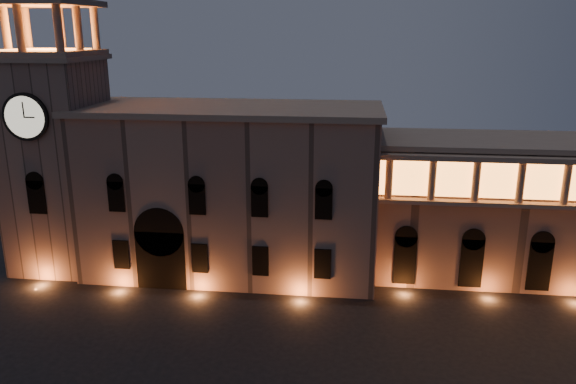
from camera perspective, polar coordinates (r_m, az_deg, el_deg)
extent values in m
cube|color=#8D6C5C|center=(59.25, -5.74, -0.06)|extent=(30.00, 12.00, 17.00)
cube|color=gray|center=(57.44, -5.99, 8.40)|extent=(30.80, 12.80, 0.60)
cube|color=black|center=(57.76, -12.60, -6.60)|extent=(5.00, 1.40, 6.00)
cylinder|color=black|center=(56.69, -12.78, -3.80)|extent=(5.00, 1.40, 5.00)
cube|color=orange|center=(57.66, -12.65, -6.86)|extent=(4.20, 0.20, 5.00)
cube|color=#8D6C5C|center=(64.26, -22.36, 2.37)|extent=(9.00, 9.00, 22.00)
cube|color=gray|center=(62.79, -23.46, 12.39)|extent=(9.80, 9.80, 0.50)
cylinder|color=black|center=(59.24, -25.12, 6.92)|extent=(4.60, 0.35, 4.60)
cylinder|color=beige|center=(59.12, -25.19, 6.90)|extent=(4.00, 0.12, 4.00)
cube|color=gray|center=(62.77, -23.52, 12.84)|extent=(9.40, 9.40, 0.50)
cube|color=orange|center=(62.76, -23.55, 13.11)|extent=(6.80, 6.80, 0.15)
cylinder|color=gray|center=(59.46, -25.62, 14.77)|extent=(0.76, 0.76, 4.20)
cylinder|color=gray|center=(57.57, -22.30, 15.14)|extent=(0.76, 0.76, 4.20)
cylinder|color=gray|center=(67.93, -25.00, 14.82)|extent=(0.76, 0.76, 4.20)
cylinder|color=gray|center=(66.06, -22.08, 15.14)|extent=(0.76, 0.76, 4.20)
cylinder|color=gray|center=(64.37, -19.00, 15.44)|extent=(0.76, 0.76, 4.20)
cylinder|color=gray|center=(64.70, -26.77, 14.62)|extent=(0.76, 0.76, 4.20)
cylinder|color=gray|center=(60.95, -20.56, 15.30)|extent=(0.76, 0.76, 4.20)
cube|color=gray|center=(62.79, -24.02, 17.15)|extent=(9.80, 9.80, 0.60)
cube|color=#876757|center=(63.99, 26.04, -1.84)|extent=(40.00, 10.00, 14.00)
cube|color=gray|center=(62.35, 26.85, 4.52)|extent=(40.60, 10.60, 0.50)
cylinder|color=gray|center=(53.86, 10.22, 1.42)|extent=(0.70, 0.70, 4.00)
cylinder|color=gray|center=(54.27, 14.44, 1.28)|extent=(0.70, 0.70, 4.00)
cylinder|color=gray|center=(54.96, 18.57, 1.13)|extent=(0.70, 0.70, 4.00)
cylinder|color=gray|center=(55.94, 22.58, 0.97)|extent=(0.70, 0.70, 4.00)
cylinder|color=gray|center=(57.18, 26.43, 0.82)|extent=(0.70, 0.70, 4.00)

